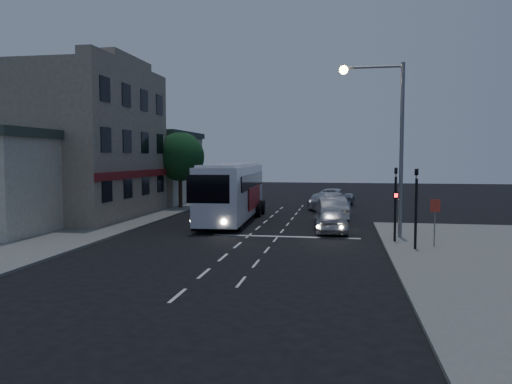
% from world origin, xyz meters
% --- Properties ---
extents(ground, '(120.00, 120.00, 0.00)m').
position_xyz_m(ground, '(0.00, 0.00, 0.00)').
color(ground, black).
extents(sidewalk_far, '(12.00, 50.00, 0.12)m').
position_xyz_m(sidewalk_far, '(-13.00, 8.00, 0.06)').
color(sidewalk_far, slate).
rests_on(sidewalk_far, ground).
extents(road_markings, '(8.00, 30.55, 0.01)m').
position_xyz_m(road_markings, '(1.29, 3.31, 0.00)').
color(road_markings, silver).
rests_on(road_markings, ground).
extents(tour_bus, '(3.19, 12.61, 3.84)m').
position_xyz_m(tour_bus, '(-2.20, 7.92, 2.08)').
color(tour_bus, silver).
rests_on(tour_bus, ground).
extents(car_suv, '(2.20, 4.59, 1.51)m').
position_xyz_m(car_suv, '(4.38, 3.80, 0.76)').
color(car_suv, '#B9BABE').
rests_on(car_suv, ground).
extents(car_sedan_a, '(2.34, 5.11, 1.62)m').
position_xyz_m(car_sedan_a, '(4.34, 8.53, 0.81)').
color(car_sedan_a, '#AEAEAE').
rests_on(car_sedan_a, ground).
extents(car_sedan_b, '(3.90, 6.07, 1.64)m').
position_xyz_m(car_sedan_b, '(3.97, 14.13, 0.82)').
color(car_sedan_b, silver).
rests_on(car_sedan_b, ground).
extents(car_sedan_c, '(3.97, 6.19, 1.59)m').
position_xyz_m(car_sedan_c, '(4.34, 19.11, 0.79)').
color(car_sedan_c, silver).
rests_on(car_sedan_c, ground).
extents(traffic_signal_main, '(0.25, 0.35, 4.10)m').
position_xyz_m(traffic_signal_main, '(7.60, 0.78, 2.42)').
color(traffic_signal_main, black).
rests_on(traffic_signal_main, sidewalk_near).
extents(traffic_signal_side, '(0.18, 0.15, 4.10)m').
position_xyz_m(traffic_signal_side, '(8.30, -1.20, 2.42)').
color(traffic_signal_side, black).
rests_on(traffic_signal_side, sidewalk_near).
extents(regulatory_sign, '(0.45, 0.12, 2.20)m').
position_xyz_m(regulatory_sign, '(9.30, -0.24, 1.60)').
color(regulatory_sign, slate).
rests_on(regulatory_sign, sidewalk_near).
extents(streetlight, '(3.32, 0.44, 9.00)m').
position_xyz_m(streetlight, '(7.34, 2.20, 5.73)').
color(streetlight, slate).
rests_on(streetlight, sidewalk_near).
extents(main_building, '(10.12, 12.00, 11.00)m').
position_xyz_m(main_building, '(-13.96, 8.00, 5.16)').
color(main_building, '#7C6B5B').
rests_on(main_building, sidewalk_far).
extents(low_building_north, '(9.40, 9.40, 6.50)m').
position_xyz_m(low_building_north, '(-13.50, 20.00, 3.39)').
color(low_building_north, tan).
rests_on(low_building_north, sidewalk_far).
extents(street_tree, '(4.00, 4.00, 6.20)m').
position_xyz_m(street_tree, '(-8.21, 15.02, 4.50)').
color(street_tree, black).
rests_on(street_tree, sidewalk_far).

